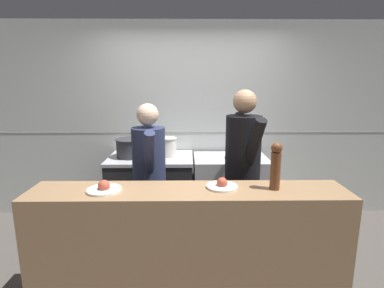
% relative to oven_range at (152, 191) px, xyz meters
% --- Properties ---
extents(ground_plane, '(14.00, 14.00, 0.00)m').
position_rel_oven_range_xyz_m(ground_plane, '(0.53, -1.14, -0.46)').
color(ground_plane, '#4C4742').
extents(wall_back_tiled, '(8.00, 0.06, 2.60)m').
position_rel_oven_range_xyz_m(wall_back_tiled, '(0.53, 0.40, 0.84)').
color(wall_back_tiled, silver).
rests_on(wall_back_tiled, ground_plane).
extents(oven_range, '(1.05, 0.71, 0.91)m').
position_rel_oven_range_xyz_m(oven_range, '(0.00, 0.00, 0.00)').
color(oven_range, '#232326').
rests_on(oven_range, ground_plane).
extents(prep_counter, '(0.91, 0.65, 0.90)m').
position_rel_oven_range_xyz_m(prep_counter, '(1.00, -0.00, -0.01)').
color(prep_counter, '#B7BABF').
rests_on(prep_counter, ground_plane).
extents(pass_counter, '(2.54, 0.45, 0.99)m').
position_rel_oven_range_xyz_m(pass_counter, '(0.47, -1.39, 0.04)').
color(pass_counter, '#93704C').
rests_on(pass_counter, ground_plane).
extents(stock_pot, '(0.36, 0.36, 0.23)m').
position_rel_oven_range_xyz_m(stock_pot, '(-0.25, -0.01, 0.57)').
color(stock_pot, '#2D2D33').
rests_on(stock_pot, oven_range).
extents(sauce_pot, '(0.25, 0.25, 0.24)m').
position_rel_oven_range_xyz_m(sauce_pot, '(0.21, 0.03, 0.58)').
color(sauce_pot, beige).
rests_on(sauce_pot, oven_range).
extents(mixing_bowl_steel, '(0.25, 0.25, 0.09)m').
position_rel_oven_range_xyz_m(mixing_bowl_steel, '(1.21, 0.01, 0.49)').
color(mixing_bowl_steel, '#B7BABF').
rests_on(mixing_bowl_steel, prep_counter).
extents(chefs_knife, '(0.35, 0.16, 0.02)m').
position_rel_oven_range_xyz_m(chefs_knife, '(1.15, -0.10, 0.45)').
color(chefs_knife, '#B7BABF').
rests_on(chefs_knife, prep_counter).
extents(plated_dish_main, '(0.27, 0.27, 0.09)m').
position_rel_oven_range_xyz_m(plated_dish_main, '(-0.19, -1.40, 0.56)').
color(plated_dish_main, white).
rests_on(plated_dish_main, pass_counter).
extents(plated_dish_appetiser, '(0.25, 0.25, 0.09)m').
position_rel_oven_range_xyz_m(plated_dish_appetiser, '(0.74, -1.34, 0.56)').
color(plated_dish_appetiser, white).
rests_on(plated_dish_appetiser, pass_counter).
extents(pepper_mill, '(0.09, 0.09, 0.38)m').
position_rel_oven_range_xyz_m(pepper_mill, '(1.16, -1.38, 0.74)').
color(pepper_mill, brown).
rests_on(pepper_mill, pass_counter).
extents(chef_head_cook, '(0.39, 0.71, 1.63)m').
position_rel_oven_range_xyz_m(chef_head_cook, '(0.08, -0.73, 0.45)').
color(chef_head_cook, black).
rests_on(chef_head_cook, ground_plane).
extents(chef_sous, '(0.44, 0.76, 1.76)m').
position_rel_oven_range_xyz_m(chef_sous, '(1.02, -0.71, 0.52)').
color(chef_sous, black).
rests_on(chef_sous, ground_plane).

